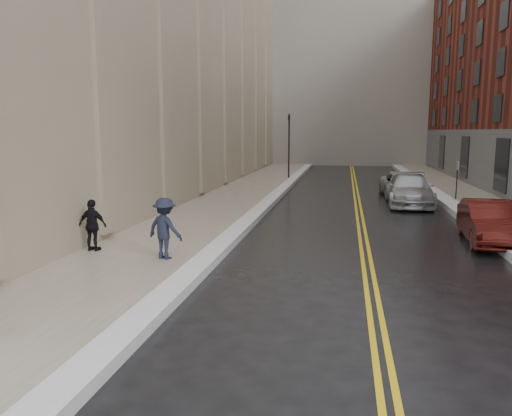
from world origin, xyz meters
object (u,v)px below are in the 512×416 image
at_px(car_maroon, 490,222).
at_px(car_silver_near, 410,190).
at_px(car_silver_far, 403,185).
at_px(pedestrian_c, 93,225).
at_px(pedestrian_b, 165,228).

bearing_deg(car_maroon, car_silver_near, 103.99).
relative_size(car_maroon, car_silver_near, 0.82).
bearing_deg(car_silver_far, car_silver_near, -92.53).
relative_size(car_silver_near, pedestrian_c, 3.40).
bearing_deg(car_maroon, car_silver_far, 101.36).
xyz_separation_m(car_maroon, pedestrian_b, (-10.23, -4.51, 0.31)).
relative_size(car_maroon, pedestrian_b, 2.49).
bearing_deg(pedestrian_c, pedestrian_b, 174.97).
bearing_deg(car_silver_far, pedestrian_c, -127.15).
bearing_deg(pedestrian_c, car_maroon, -156.41).
bearing_deg(car_silver_near, car_maroon, -77.04).
distance_m(car_silver_near, pedestrian_c, 17.17).
bearing_deg(car_silver_near, pedestrian_c, -127.88).
bearing_deg(pedestrian_b, car_silver_far, -97.60).
distance_m(car_maroon, car_silver_near, 9.15).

